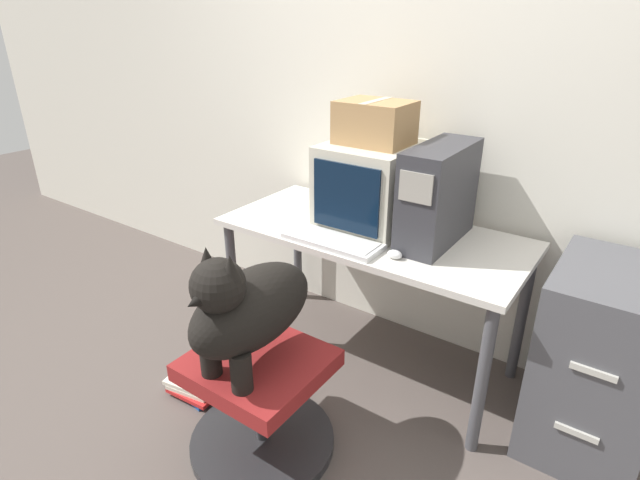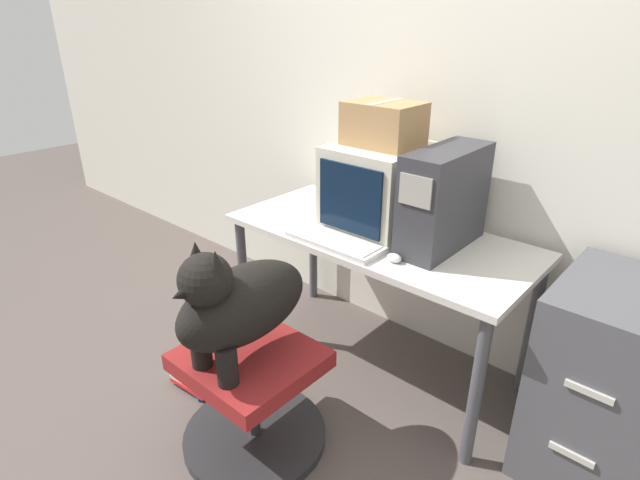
# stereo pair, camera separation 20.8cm
# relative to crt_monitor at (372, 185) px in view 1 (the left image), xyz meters

# --- Properties ---
(ground_plane) EXTENTS (12.00, 12.00, 0.00)m
(ground_plane) POSITION_rel_crt_monitor_xyz_m (0.05, -0.40, -0.92)
(ground_plane) COLOR #564C47
(wall_back) EXTENTS (8.00, 0.05, 2.60)m
(wall_back) POSITION_rel_crt_monitor_xyz_m (0.05, 0.33, 0.38)
(wall_back) COLOR silver
(wall_back) RESTS_ON ground_plane
(desk) EXTENTS (1.44, 0.66, 0.73)m
(desk) POSITION_rel_crt_monitor_xyz_m (0.05, -0.07, -0.28)
(desk) COLOR silver
(desk) RESTS_ON ground_plane
(crt_monitor) EXTENTS (0.40, 0.46, 0.39)m
(crt_monitor) POSITION_rel_crt_monitor_xyz_m (0.00, 0.00, 0.00)
(crt_monitor) COLOR beige
(crt_monitor) RESTS_ON desk
(pc_tower) EXTENTS (0.19, 0.48, 0.43)m
(pc_tower) POSITION_rel_crt_monitor_xyz_m (0.33, -0.01, 0.02)
(pc_tower) COLOR #333338
(pc_tower) RESTS_ON desk
(keyboard) EXTENTS (0.45, 0.17, 0.03)m
(keyboard) POSITION_rel_crt_monitor_xyz_m (-0.02, -0.30, -0.18)
(keyboard) COLOR silver
(keyboard) RESTS_ON desk
(computer_mouse) EXTENTS (0.06, 0.05, 0.04)m
(computer_mouse) POSITION_rel_crt_monitor_xyz_m (0.28, -0.28, -0.18)
(computer_mouse) COLOR silver
(computer_mouse) RESTS_ON desk
(office_chair) EXTENTS (0.60, 0.60, 0.44)m
(office_chair) POSITION_rel_crt_monitor_xyz_m (-0.00, -0.83, -0.69)
(office_chair) COLOR #262628
(office_chair) RESTS_ON ground_plane
(dog) EXTENTS (0.28, 0.57, 0.52)m
(dog) POSITION_rel_crt_monitor_xyz_m (-0.00, -0.87, -0.23)
(dog) COLOR black
(dog) RESTS_ON office_chair
(filing_cabinet) EXTENTS (0.43, 0.58, 0.79)m
(filing_cabinet) POSITION_rel_crt_monitor_xyz_m (1.07, -0.03, -0.53)
(filing_cabinet) COLOR #4C4C51
(filing_cabinet) RESTS_ON ground_plane
(cardboard_box) EXTENTS (0.32, 0.25, 0.19)m
(cardboard_box) POSITION_rel_crt_monitor_xyz_m (0.00, 0.00, 0.29)
(cardboard_box) COLOR #A87F51
(cardboard_box) RESTS_ON crt_monitor
(book_stack_floor) EXTENTS (0.32, 0.22, 0.08)m
(book_stack_floor) POSITION_rel_crt_monitor_xyz_m (-0.47, -0.77, -0.88)
(book_stack_floor) COLOR #1E4C9E
(book_stack_floor) RESTS_ON ground_plane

